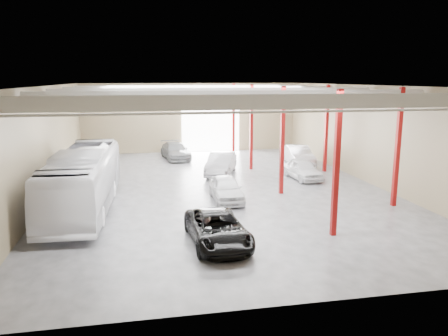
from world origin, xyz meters
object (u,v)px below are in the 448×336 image
object	(u,v)px
car_row_a	(226,189)
car_row_b	(221,164)
car_right_near	(298,155)
car_right_far	(303,169)
coach_bus	(84,180)
black_sedan	(218,229)
car_row_c	(175,151)

from	to	relation	value
car_row_a	car_row_b	size ratio (longest dim) A/B	0.86
car_right_near	car_right_far	size ratio (longest dim) A/B	1.19
coach_bus	car_right_near	distance (m)	19.69
coach_bus	car_row_b	bearing A→B (deg)	41.82
black_sedan	car_row_a	world-z (taller)	car_row_a
car_row_c	car_right_near	bearing A→B (deg)	-33.84
car_right_near	car_row_b	bearing A→B (deg)	-157.11
car_row_a	car_row_b	world-z (taller)	car_row_b
car_row_b	car_row_c	bearing A→B (deg)	131.52
car_row_a	car_row_c	world-z (taller)	car_row_c
car_row_b	coach_bus	bearing A→B (deg)	-120.88
car_row_c	car_right_far	xyz separation A→B (m)	(8.74, -10.22, -0.02)
black_sedan	car_row_c	world-z (taller)	car_row_c
black_sedan	car_right_near	distance (m)	19.90
black_sedan	car_right_near	bearing A→B (deg)	56.31
car_row_c	car_row_b	bearing A→B (deg)	-76.20
car_row_a	car_right_near	world-z (taller)	car_right_near
coach_bus	car_right_far	xyz separation A→B (m)	(15.24, 5.03, -1.01)
car_right_far	coach_bus	bearing A→B (deg)	-166.08
car_right_near	car_right_far	distance (m)	5.43
coach_bus	car_row_b	xyz separation A→B (m)	(9.48, 7.75, -0.89)
coach_bus	car_row_b	world-z (taller)	coach_bus
black_sedan	car_row_c	size ratio (longest dim) A/B	1.00
coach_bus	car_right_near	bearing A→B (deg)	33.89
coach_bus	car_row_a	bearing A→B (deg)	4.24
car_row_a	car_right_near	distance (m)	13.04
car_row_b	car_right_near	distance (m)	7.73
car_row_b	car_right_near	world-z (taller)	car_right_near
black_sedan	coach_bus	bearing A→B (deg)	131.02
coach_bus	black_sedan	distance (m)	9.56
car_row_c	car_right_near	size ratio (longest dim) A/B	1.01
car_row_c	car_row_a	bearing A→B (deg)	-90.63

